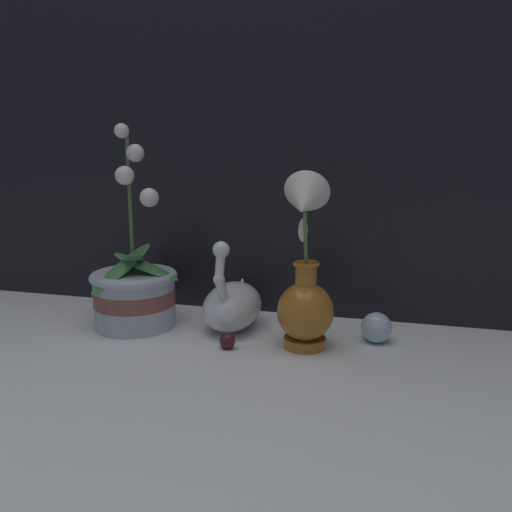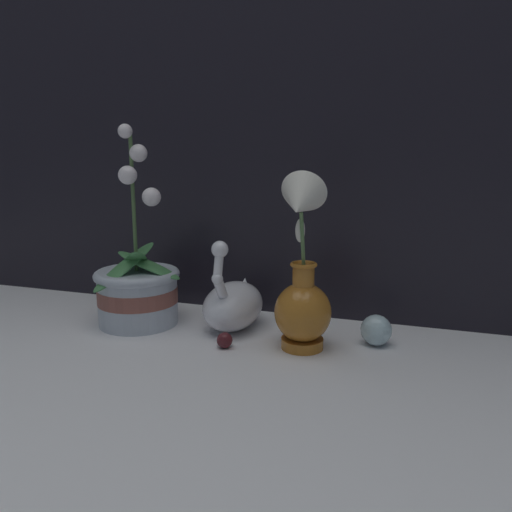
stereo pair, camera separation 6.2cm
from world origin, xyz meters
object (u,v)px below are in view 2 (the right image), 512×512
Objects in this scene: orchid_potted_plant at (138,288)px; blue_vase at (302,287)px; glass_sphere at (376,330)px; swan_figurine at (234,303)px.

blue_vase is (0.38, -0.04, 0.04)m from orchid_potted_plant.
orchid_potted_plant is 0.38m from blue_vase.
glass_sphere is (0.13, 0.07, -0.09)m from blue_vase.
orchid_potted_plant is 0.22m from swan_figurine.
orchid_potted_plant is at bearing -176.55° from glass_sphere.
orchid_potted_plant reaches higher than glass_sphere.
orchid_potted_plant reaches higher than blue_vase.
swan_figurine is at bearing 155.23° from blue_vase.
swan_figurine is 0.60× the size of blue_vase.
glass_sphere is at bearing -1.41° from swan_figurine.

